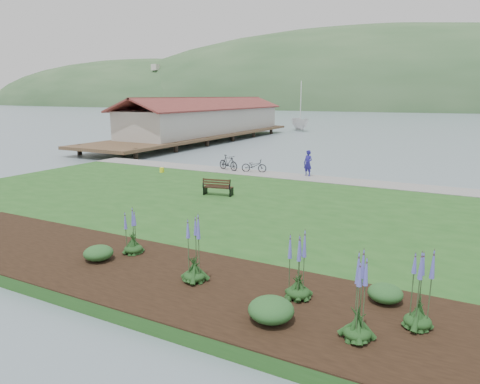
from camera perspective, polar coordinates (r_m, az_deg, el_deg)
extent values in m
plane|color=slate|center=(21.99, 1.75, -2.01)|extent=(600.00, 600.00, 0.00)
cube|color=#20501C|center=(20.22, -0.73, -2.74)|extent=(34.00, 20.00, 0.40)
cube|color=gray|center=(28.12, 7.94, 2.00)|extent=(34.00, 2.20, 0.03)
cube|color=black|center=(12.38, -5.82, -12.01)|extent=(24.00, 4.40, 0.04)
cube|color=#4C3826|center=(54.01, -5.30, 7.63)|extent=(8.00, 36.00, 0.30)
cube|color=#B2ADA3|center=(55.58, -4.20, 9.50)|extent=(6.40, 28.00, 3.00)
cube|color=black|center=(22.80, -2.93, 0.65)|extent=(1.60, 0.81, 0.05)
cube|color=black|center=(22.48, -3.18, 1.22)|extent=(1.53, 0.43, 0.48)
cube|color=black|center=(23.11, -4.65, 0.23)|extent=(0.15, 0.53, 0.42)
cube|color=black|center=(22.61, -1.15, 0.00)|extent=(0.15, 0.53, 0.42)
imported|color=navy|center=(28.41, 9.05, 4.10)|extent=(0.86, 0.72, 2.02)
imported|color=black|center=(29.63, 1.89, 3.52)|extent=(1.05, 1.84, 0.91)
imported|color=black|center=(30.40, -1.57, 3.93)|extent=(1.04, 1.89, 1.09)
imported|color=silver|center=(71.14, 7.99, 8.09)|extent=(13.42, 13.46, 25.14)
cube|color=#F9F71D|center=(30.10, -10.38, 2.90)|extent=(0.28, 0.35, 0.33)
ellipsoid|color=#143914|center=(12.41, -6.07, -11.08)|extent=(0.62, 0.62, 0.31)
cone|color=#4E4FB5|center=(12.02, -6.19, -6.36)|extent=(0.32, 0.32, 1.85)
ellipsoid|color=#143914|center=(11.50, 7.73, -13.14)|extent=(0.62, 0.62, 0.31)
cone|color=#4E4FB5|center=(11.10, 7.89, -8.44)|extent=(0.36, 0.36, 1.71)
ellipsoid|color=#143914|center=(10.04, 15.32, -17.60)|extent=(0.62, 0.62, 0.31)
cone|color=#4E4FB5|center=(9.57, 15.69, -12.22)|extent=(0.36, 0.36, 1.76)
ellipsoid|color=#143914|center=(10.90, 22.59, -15.60)|extent=(0.62, 0.62, 0.31)
cone|color=#4E4FB5|center=(10.42, 23.14, -9.98)|extent=(0.36, 0.36, 2.00)
ellipsoid|color=#143914|center=(14.83, -14.03, -7.36)|extent=(0.62, 0.62, 0.31)
cone|color=#4E4FB5|center=(14.56, -14.21, -4.09)|extent=(0.32, 0.32, 1.46)
ellipsoid|color=#1E4C21|center=(14.53, -18.36, -7.72)|extent=(0.93, 0.93, 0.47)
ellipsoid|color=#1E4C21|center=(10.37, 4.16, -15.38)|extent=(1.09, 1.09, 0.54)
ellipsoid|color=#1E4C21|center=(11.82, 18.80, -12.65)|extent=(0.88, 0.88, 0.44)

